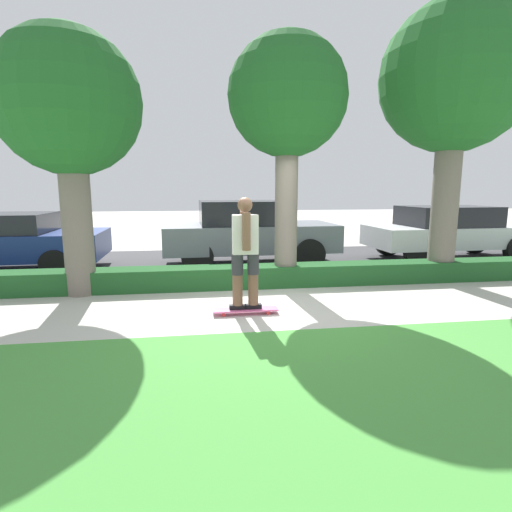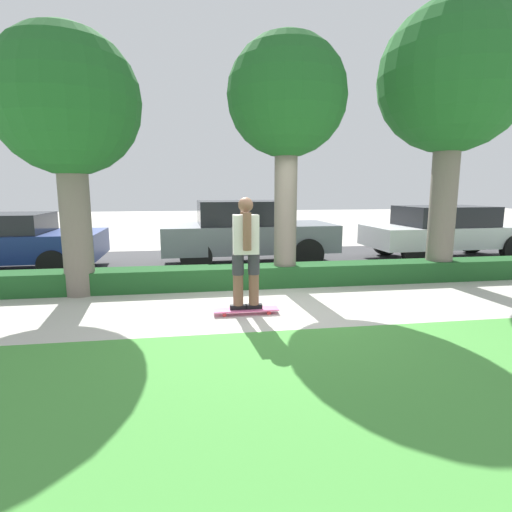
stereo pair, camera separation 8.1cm
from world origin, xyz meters
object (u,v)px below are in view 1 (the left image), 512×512
object	(u,v)px
skateboard	(245,310)
parked_car_front	(3,241)
parked_car_middle	(248,231)
parked_car_rear	(449,231)
tree_far	(454,82)
skater_person	(245,250)
tree_near	(69,108)
tree_mid	(288,102)

from	to	relation	value
skateboard	parked_car_front	bearing A→B (deg)	142.25
skateboard	parked_car_middle	world-z (taller)	parked_car_middle
parked_car_rear	tree_far	bearing A→B (deg)	-128.75
skater_person	parked_car_rear	xyz separation A→B (m)	(6.14, 4.13, -0.22)
skater_person	tree_near	xyz separation A→B (m)	(-2.87, 1.62, 2.31)
tree_near	parked_car_rear	world-z (taller)	tree_near
skateboard	tree_mid	xyz separation A→B (m)	(1.02, 1.75, 3.48)
parked_car_middle	parked_car_front	bearing A→B (deg)	178.95
tree_mid	tree_far	distance (m)	3.43
skater_person	parked_car_middle	xyz separation A→B (m)	(0.57, 4.17, -0.15)
tree_mid	parked_car_middle	xyz separation A→B (m)	(-0.45, 2.42, -2.69)
parked_car_middle	skater_person	bearing A→B (deg)	-99.79
skateboard	tree_far	size ratio (longest dim) A/B	0.18
parked_car_middle	parked_car_rear	world-z (taller)	parked_car_middle
skateboard	parked_car_rear	xyz separation A→B (m)	(6.14, 4.13, 0.72)
skater_person	parked_car_front	world-z (taller)	skater_person
parked_car_front	tree_mid	bearing A→B (deg)	-22.13
tree_near	parked_car_middle	size ratio (longest dim) A/B	1.06
parked_car_rear	tree_mid	bearing A→B (deg)	-157.34
parked_car_middle	parked_car_rear	size ratio (longest dim) A/B	0.96
tree_far	skater_person	bearing A→B (deg)	-157.88
tree_far	parked_car_rear	distance (m)	4.36
tree_far	tree_mid	bearing A→B (deg)	-179.27
skateboard	tree_mid	size ratio (longest dim) A/B	0.21
parked_car_front	tree_near	bearing A→B (deg)	-47.52
skater_person	tree_mid	world-z (taller)	tree_mid
tree_near	parked_car_front	distance (m)	4.28
skater_person	tree_far	distance (m)	5.65
tree_far	parked_car_rear	world-z (taller)	tree_far
skateboard	parked_car_middle	size ratio (longest dim) A/B	0.23
skateboard	skater_person	world-z (taller)	skater_person
tree_near	tree_mid	size ratio (longest dim) A/B	0.97
skateboard	tree_far	xyz separation A→B (m)	(4.41, 1.79, 3.97)
skater_person	parked_car_middle	world-z (taller)	skater_person
tree_far	parked_car_front	world-z (taller)	tree_far
skateboard	tree_near	bearing A→B (deg)	150.45
tree_mid	parked_car_front	bearing A→B (deg)	159.72
skater_person	parked_car_rear	distance (m)	7.41
skateboard	parked_car_middle	xyz separation A→B (m)	(0.57, 4.17, 0.79)
skateboard	tree_mid	bearing A→B (deg)	59.89
tree_near	skateboard	bearing A→B (deg)	-29.55
skateboard	parked_car_rear	distance (m)	7.44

